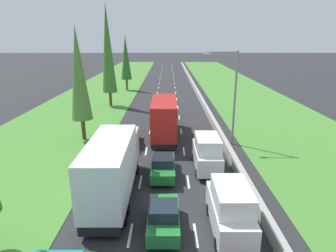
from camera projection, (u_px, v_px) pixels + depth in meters
ground_plane at (168, 90)px, 58.60m from camera, size 300.00×300.00×0.00m
grass_verge_left at (105, 90)px, 58.65m from camera, size 14.00×140.00×0.04m
grass_verge_right at (239, 90)px, 58.52m from camera, size 14.00×140.00×0.04m
median_barrier at (196, 88)px, 58.45m from camera, size 0.44×120.00×0.85m
lane_markings at (168, 90)px, 58.59m from camera, size 3.64×116.00×0.01m
green_hatchback_centre_lane at (165, 217)px, 15.68m from camera, size 1.74×3.90×1.72m
white_van_right_lane at (231, 209)px, 15.43m from camera, size 1.96×4.90×2.82m
white_box_truck_left_lane at (114, 166)px, 18.69m from camera, size 2.46×9.40×4.18m
green_sedan_centre_lane at (164, 166)px, 22.03m from camera, size 1.82×4.50×1.64m
white_van_right_lane_third at (208, 153)px, 22.95m from camera, size 1.96×4.90×2.82m
red_box_truck_centre_lane at (166, 118)px, 30.12m from camera, size 2.46×9.40×4.18m
green_sedan_centre_lane_fifth at (167, 109)px, 39.60m from camera, size 1.82×4.50×1.64m
white_sedan_left_lane at (129, 137)px, 28.40m from camera, size 1.82×4.50×1.64m
poplar_tree_second at (80, 74)px, 28.30m from camera, size 2.08×2.08×11.29m
poplar_tree_third at (109, 49)px, 42.46m from camera, size 2.17×2.17×14.97m
poplar_tree_fourth at (127, 58)px, 56.63m from camera, size 2.07×2.07×10.61m
street_light_mast at (233, 92)px, 27.29m from camera, size 3.20×0.28×9.00m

